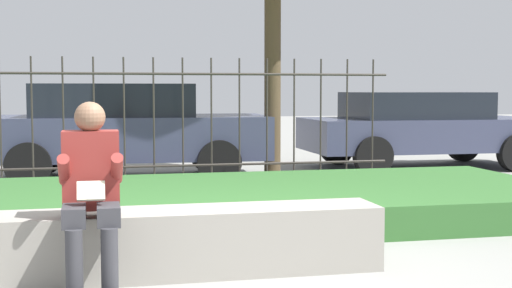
{
  "coord_description": "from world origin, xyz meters",
  "views": [
    {
      "loc": [
        -0.94,
        -5.18,
        1.37
      ],
      "look_at": [
        0.94,
        3.16,
        0.71
      ],
      "focal_mm": 50.0,
      "sensor_mm": 36.0,
      "label": 1
    }
  ],
  "objects_px": {
    "person_seated_reader": "(91,188)",
    "car_parked_right": "(420,127)",
    "car_parked_center": "(123,129)",
    "stone_bench": "(191,245)"
  },
  "relations": [
    {
      "from": "stone_bench",
      "to": "car_parked_right",
      "type": "height_order",
      "value": "car_parked_right"
    },
    {
      "from": "person_seated_reader",
      "to": "car_parked_right",
      "type": "xyz_separation_m",
      "value": [
        5.58,
        6.59,
        0.0
      ]
    },
    {
      "from": "car_parked_center",
      "to": "person_seated_reader",
      "type": "bearing_deg",
      "value": -90.93
    },
    {
      "from": "person_seated_reader",
      "to": "car_parked_right",
      "type": "height_order",
      "value": "car_parked_right"
    },
    {
      "from": "stone_bench",
      "to": "car_parked_center",
      "type": "height_order",
      "value": "car_parked_center"
    },
    {
      "from": "car_parked_center",
      "to": "stone_bench",
      "type": "bearing_deg",
      "value": -84.17
    },
    {
      "from": "stone_bench",
      "to": "car_parked_center",
      "type": "relative_size",
      "value": 0.65
    },
    {
      "from": "person_seated_reader",
      "to": "car_parked_right",
      "type": "distance_m",
      "value": 8.63
    },
    {
      "from": "person_seated_reader",
      "to": "car_parked_center",
      "type": "height_order",
      "value": "car_parked_center"
    },
    {
      "from": "stone_bench",
      "to": "person_seated_reader",
      "type": "relative_size",
      "value": 2.21
    }
  ]
}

